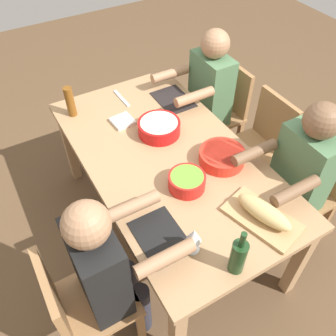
# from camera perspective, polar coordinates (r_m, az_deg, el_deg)

# --- Properties ---
(ground_plane) EXTENTS (8.00, 8.00, 0.00)m
(ground_plane) POSITION_cam_1_polar(r_m,az_deg,el_deg) (2.81, 0.00, -8.92)
(ground_plane) COLOR brown
(dining_table) EXTENTS (1.80, 0.98, 0.74)m
(dining_table) POSITION_cam_1_polar(r_m,az_deg,el_deg) (2.30, 0.00, 0.53)
(dining_table) COLOR #A87F56
(dining_table) RESTS_ON ground_plane
(chair_near_left) EXTENTS (0.40, 0.40, 0.85)m
(chair_near_left) POSITION_cam_1_polar(r_m,az_deg,el_deg) (2.59, 21.56, -2.60)
(chair_near_left) COLOR #9E7044
(chair_near_left) RESTS_ON ground_plane
(diner_near_left) EXTENTS (0.41, 0.53, 1.20)m
(diner_near_left) POSITION_cam_1_polar(r_m,az_deg,el_deg) (2.33, 19.90, -0.87)
(diner_near_left) COLOR #2D2D38
(diner_near_left) RESTS_ON ground_plane
(chair_near_center) EXTENTS (0.40, 0.40, 0.85)m
(chair_near_center) POSITION_cam_1_polar(r_m,az_deg,el_deg) (2.80, 14.58, 3.93)
(chair_near_center) COLOR #9E7044
(chair_near_center) RESTS_ON ground_plane
(chair_near_right) EXTENTS (0.40, 0.40, 0.85)m
(chair_near_right) POSITION_cam_1_polar(r_m,az_deg,el_deg) (3.08, 8.63, 9.39)
(chair_near_right) COLOR #9E7044
(chair_near_right) RESTS_ON ground_plane
(diner_near_right) EXTENTS (0.41, 0.53, 1.20)m
(diner_near_right) POSITION_cam_1_polar(r_m,az_deg,el_deg) (2.86, 6.09, 11.80)
(diner_near_right) COLOR #2D2D38
(diner_near_right) RESTS_ON ground_plane
(chair_far_left) EXTENTS (0.40, 0.40, 0.85)m
(chair_far_left) POSITION_cam_1_polar(r_m,az_deg,el_deg) (2.03, -13.87, -20.34)
(chair_far_left) COLOR #9E7044
(chair_far_left) RESTS_ON ground_plane
(diner_far_left) EXTENTS (0.41, 0.53, 1.20)m
(diner_far_left) POSITION_cam_1_polar(r_m,az_deg,el_deg) (1.85, -9.60, -15.39)
(diner_far_left) COLOR #2D2D38
(diner_far_left) RESTS_ON ground_plane
(serving_bowl_salad) EXTENTS (0.21, 0.21, 0.09)m
(serving_bowl_salad) POSITION_cam_1_polar(r_m,az_deg,el_deg) (2.03, 3.02, -2.04)
(serving_bowl_salad) COLOR red
(serving_bowl_salad) RESTS_ON dining_table
(serving_bowl_pasta) EXTENTS (0.28, 0.28, 0.09)m
(serving_bowl_pasta) POSITION_cam_1_polar(r_m,az_deg,el_deg) (2.37, -1.44, 6.55)
(serving_bowl_pasta) COLOR red
(serving_bowl_pasta) RESTS_ON dining_table
(serving_bowl_fruit) EXTENTS (0.28, 0.28, 0.08)m
(serving_bowl_fruit) POSITION_cam_1_polar(r_m,az_deg,el_deg) (2.20, 8.62, 1.91)
(serving_bowl_fruit) COLOR red
(serving_bowl_fruit) RESTS_ON dining_table
(cutting_board) EXTENTS (0.44, 0.32, 0.02)m
(cutting_board) POSITION_cam_1_polar(r_m,az_deg,el_deg) (1.98, 14.75, -7.73)
(cutting_board) COLOR tan
(cutting_board) RESTS_ON dining_table
(bread_loaf) EXTENTS (0.34, 0.19, 0.09)m
(bread_loaf) POSITION_cam_1_polar(r_m,az_deg,el_deg) (1.94, 15.06, -6.77)
(bread_loaf) COLOR tan
(bread_loaf) RESTS_ON cutting_board
(wine_bottle) EXTENTS (0.08, 0.08, 0.29)m
(wine_bottle) POSITION_cam_1_polar(r_m,az_deg,el_deg) (1.71, 11.13, -13.62)
(wine_bottle) COLOR #193819
(wine_bottle) RESTS_ON dining_table
(beer_bottle) EXTENTS (0.06, 0.06, 0.22)m
(beer_bottle) POSITION_cam_1_polar(r_m,az_deg,el_deg) (2.58, -15.35, 10.16)
(beer_bottle) COLOR brown
(beer_bottle) RESTS_ON dining_table
(wine_glass) EXTENTS (0.08, 0.08, 0.17)m
(wine_glass) POSITION_cam_1_polar(r_m,az_deg,el_deg) (1.73, 4.13, -10.83)
(wine_glass) COLOR silver
(wine_glass) RESTS_ON dining_table
(placemat_near_right) EXTENTS (0.32, 0.23, 0.01)m
(placemat_near_right) POSITION_cam_1_polar(r_m,az_deg,el_deg) (2.70, 0.83, 10.87)
(placemat_near_right) COLOR black
(placemat_near_right) RESTS_ON dining_table
(placemat_far_left) EXTENTS (0.32, 0.23, 0.01)m
(placemat_far_left) POSITION_cam_1_polar(r_m,az_deg,el_deg) (1.86, -1.21, -10.88)
(placemat_far_left) COLOR black
(placemat_far_left) RESTS_ON dining_table
(carving_knife) EXTENTS (0.23, 0.03, 0.01)m
(carving_knife) POSITION_cam_1_polar(r_m,az_deg,el_deg) (2.73, -7.41, 10.97)
(carving_knife) COLOR silver
(carving_knife) RESTS_ON dining_table
(napkin_stack) EXTENTS (0.15, 0.15, 0.02)m
(napkin_stack) POSITION_cam_1_polar(r_m,az_deg,el_deg) (2.50, -7.25, 7.42)
(napkin_stack) COLOR white
(napkin_stack) RESTS_ON dining_table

